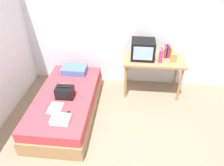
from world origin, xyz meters
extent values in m
plane|color=#84705B|center=(0.00, 0.00, 0.00)|extent=(8.00, 8.00, 0.00)
cube|color=silver|center=(0.00, 2.00, 1.30)|extent=(5.20, 0.10, 2.60)
cube|color=#9E754C|center=(-0.89, 0.75, 0.13)|extent=(1.00, 2.00, 0.27)
cube|color=#C63842|center=(-0.89, 0.75, 0.35)|extent=(0.97, 1.94, 0.17)
cube|color=#9E754C|center=(0.66, 1.59, 0.75)|extent=(1.16, 0.60, 0.04)
cylinder|color=#9E754C|center=(0.14, 1.35, 0.37)|extent=(0.05, 0.05, 0.73)
cylinder|color=#9E754C|center=(1.18, 1.35, 0.37)|extent=(0.05, 0.05, 0.73)
cylinder|color=#9E754C|center=(0.14, 1.83, 0.37)|extent=(0.05, 0.05, 0.73)
cylinder|color=#9E754C|center=(1.18, 1.83, 0.37)|extent=(0.05, 0.05, 0.73)
cube|color=black|center=(0.43, 1.61, 0.95)|extent=(0.44, 0.38, 0.36)
cube|color=#8CB2E0|center=(0.43, 1.41, 0.96)|extent=(0.35, 0.01, 0.26)
cylinder|color=#E53372|center=(0.76, 1.46, 0.89)|extent=(0.07, 0.07, 0.24)
cube|color=gray|center=(0.83, 1.72, 0.87)|extent=(0.04, 0.14, 0.20)
cube|color=#B72D33|center=(0.86, 1.72, 0.88)|extent=(0.03, 0.17, 0.22)
cube|color=black|center=(0.89, 1.72, 0.89)|extent=(0.03, 0.15, 0.22)
cube|color=#7A3D89|center=(0.92, 1.72, 0.90)|extent=(0.02, 0.15, 0.25)
cube|color=#B72D33|center=(0.95, 1.72, 0.88)|extent=(0.03, 0.16, 0.22)
cube|color=gold|center=(0.98, 1.72, 0.87)|extent=(0.03, 0.17, 0.20)
cube|color=#B27F4C|center=(1.01, 1.49, 0.85)|extent=(0.11, 0.02, 0.16)
cube|color=#4766AD|center=(-0.90, 1.46, 0.51)|extent=(0.48, 0.33, 0.13)
cube|color=black|center=(-0.86, 0.68, 0.54)|extent=(0.30, 0.20, 0.20)
cylinder|color=black|center=(-0.86, 0.68, 0.66)|extent=(0.24, 0.02, 0.02)
cube|color=white|center=(-0.95, 0.38, 0.44)|extent=(0.21, 0.29, 0.01)
cube|color=black|center=(-0.70, 0.24, 0.45)|extent=(0.04, 0.16, 0.02)
cube|color=#B7B7BC|center=(-1.01, 0.96, 0.45)|extent=(0.04, 0.14, 0.02)
cube|color=white|center=(-0.77, 0.11, 0.48)|extent=(0.28, 0.22, 0.07)
camera|label=1|loc=(0.22, -2.10, 2.73)|focal=34.28mm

